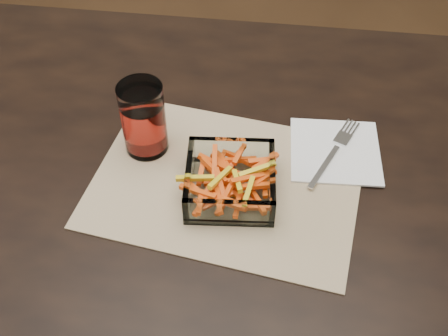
{
  "coord_description": "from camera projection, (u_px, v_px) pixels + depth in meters",
  "views": [
    {
      "loc": [
        0.08,
        -0.67,
        1.48
      ],
      "look_at": [
        -0.0,
        -0.04,
        0.78
      ],
      "focal_mm": 45.0,
      "sensor_mm": 36.0,
      "label": 1
    }
  ],
  "objects": [
    {
      "name": "napkin",
      "position": [
        335.0,
        151.0,
        1.01
      ],
      "size": [
        0.17,
        0.17,
        0.0
      ],
      "primitive_type": "cube",
      "rotation": [
        0.0,
        0.0,
        0.05
      ],
      "color": "white",
      "rests_on": "placemat"
    },
    {
      "name": "glass_bowl",
      "position": [
        230.0,
        182.0,
        0.93
      ],
      "size": [
        0.16,
        0.16,
        0.06
      ],
      "rotation": [
        0.0,
        0.0,
        0.09
      ],
      "color": "white",
      "rests_on": "placemat"
    },
    {
      "name": "tumbler",
      "position": [
        144.0,
        121.0,
        0.98
      ],
      "size": [
        0.08,
        0.08,
        0.14
      ],
      "color": "white",
      "rests_on": "placemat"
    },
    {
      "name": "placemat",
      "position": [
        226.0,
        182.0,
        0.97
      ],
      "size": [
        0.49,
        0.39,
        0.0
      ],
      "primitive_type": "cube",
      "rotation": [
        0.0,
        0.0,
        -0.14
      ],
      "color": "tan",
      "rests_on": "dining_table"
    },
    {
      "name": "dining_table",
      "position": [
        229.0,
        194.0,
        1.07
      ],
      "size": [
        1.6,
        0.9,
        0.75
      ],
      "color": "black",
      "rests_on": "ground"
    },
    {
      "name": "fork",
      "position": [
        335.0,
        150.0,
        1.01
      ],
      "size": [
        0.09,
        0.18,
        0.0
      ],
      "rotation": [
        0.0,
        0.0,
        -0.42
      ],
      "color": "silver",
      "rests_on": "napkin"
    }
  ]
}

